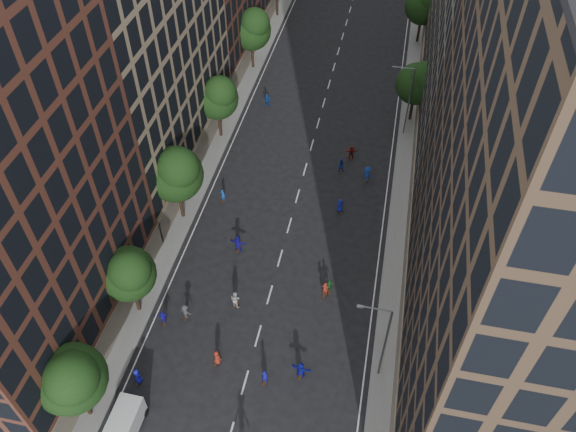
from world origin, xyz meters
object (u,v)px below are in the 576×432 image
object	(u,v)px
streetlamp_near	(383,340)
streetlamp_far	(408,98)
cargo_van	(124,426)
skater_1	(265,377)
skater_0	(137,376)

from	to	relation	value
streetlamp_near	streetlamp_far	size ratio (longest dim) A/B	1.00
cargo_van	skater_1	size ratio (longest dim) A/B	2.69
streetlamp_near	cargo_van	size ratio (longest dim) A/B	2.09
streetlamp_near	skater_0	bearing A→B (deg)	-166.08
streetlamp_near	streetlamp_far	xyz separation A→B (m)	(0.00, 33.00, 0.00)
streetlamp_near	skater_0	distance (m)	19.91
skater_0	skater_1	world-z (taller)	skater_0
skater_0	cargo_van	bearing A→B (deg)	113.03
streetlamp_far	skater_1	distance (m)	36.92
streetlamp_near	streetlamp_far	bearing A→B (deg)	90.00
streetlamp_near	skater_0	world-z (taller)	streetlamp_near
cargo_van	skater_0	bearing A→B (deg)	100.20
streetlamp_far	skater_0	bearing A→B (deg)	-116.60
streetlamp_far	skater_1	world-z (taller)	streetlamp_far
cargo_van	skater_0	distance (m)	4.30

